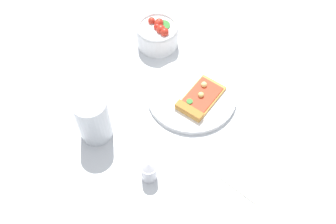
{
  "coord_description": "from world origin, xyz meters",
  "views": [
    {
      "loc": [
        -0.47,
        -0.35,
        0.82
      ],
      "look_at": [
        -0.05,
        -0.04,
        0.03
      ],
      "focal_mm": 42.06,
      "sensor_mm": 36.0,
      "label": 1
    }
  ],
  "objects": [
    {
      "name": "ground_plane",
      "position": [
        0.0,
        0.0,
        0.0
      ],
      "size": [
        2.4,
        2.4,
        0.0
      ],
      "primitive_type": "plane",
      "color": "silver",
      "rests_on": "ground"
    },
    {
      "name": "plate",
      "position": [
        0.04,
        -0.05,
        0.01
      ],
      "size": [
        0.23,
        0.23,
        0.01
      ],
      "primitive_type": "cylinder",
      "color": "white",
      "rests_on": "ground_plane"
    },
    {
      "name": "pizza_slice_main",
      "position": [
        0.03,
        -0.08,
        0.02
      ],
      "size": [
        0.13,
        0.07,
        0.02
      ],
      "color": "gold",
      "rests_on": "plate"
    },
    {
      "name": "salad_bowl",
      "position": [
        0.14,
        0.13,
        0.04
      ],
      "size": [
        0.11,
        0.11,
        0.08
      ],
      "color": "white",
      "rests_on": "ground_plane"
    },
    {
      "name": "soda_glass",
      "position": [
        -0.18,
        0.07,
        0.06
      ],
      "size": [
        0.08,
        0.08,
        0.13
      ],
      "color": "silver",
      "rests_on": "ground_plane"
    },
    {
      "name": "paper_napkin",
      "position": [
        -0.04,
        -0.26,
        0.0
      ],
      "size": [
        0.14,
        0.14,
        0.0
      ],
      "primitive_type": "cube",
      "rotation": [
        0.0,
        0.0,
        -0.06
      ],
      "color": "silver",
      "rests_on": "ground_plane"
    },
    {
      "name": "pepper_shaker",
      "position": [
        -0.2,
        -0.1,
        0.03
      ],
      "size": [
        0.04,
        0.04,
        0.06
      ],
      "color": "silver",
      "rests_on": "ground_plane"
    }
  ]
}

